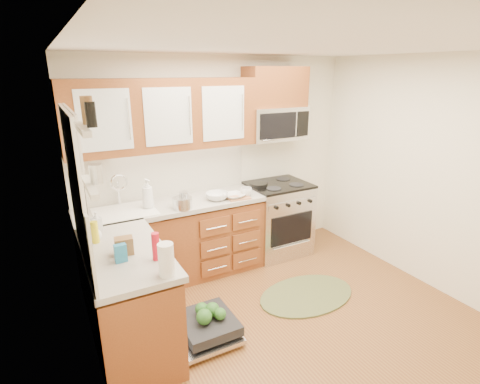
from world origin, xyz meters
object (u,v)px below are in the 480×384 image
bowl_a (234,196)px  cup (246,192)px  rug (307,295)px  stock_pot (182,203)px  bowl_b (217,196)px  cutting_board (239,198)px  range (277,218)px  paper_towel_roll (166,260)px  upper_cabinets (163,115)px  microwave (275,123)px  sink (126,223)px  skillet (259,185)px  dishwasher (204,328)px

bowl_a → cup: bearing=0.9°
rug → stock_pot: bearing=142.1°
bowl_b → cutting_board: bearing=-20.2°
rug → range: bearing=74.1°
cup → bowl_a: bearing=-179.1°
cutting_board → paper_towel_roll: bearing=-135.0°
upper_cabinets → range: 1.99m
microwave → sink: 2.13m
cup → range: bearing=17.2°
rug → bowl_a: (-0.43, 0.86, 0.94)m
upper_cabinets → microwave: (1.41, -0.02, -0.18)m
bowl_a → skillet: bearing=24.7°
bowl_a → stock_pot: bearing=-177.3°
upper_cabinets → cutting_board: upper_cabinets is taller
range → dishwasher: size_ratio=1.36×
rug → bowl_a: bowl_a is taller
range → dishwasher: 1.95m
cutting_board → stock_pot: bearing=-179.7°
upper_cabinets → bowl_a: (0.67, -0.32, -0.92)m
bowl_b → cup: size_ratio=1.92×
range → paper_towel_roll: paper_towel_roll is taller
microwave → paper_towel_roll: size_ratio=3.08×
dishwasher → rug: dishwasher is taller
skillet → paper_towel_roll: (-1.65, -1.48, 0.08)m
paper_towel_roll → cup: paper_towel_roll is taller
cutting_board → bowl_a: (-0.04, 0.03, 0.02)m
sink → skillet: bearing=1.3°
cutting_board → bowl_a: size_ratio=1.11×
upper_cabinets → sink: (-0.52, -0.16, -1.07)m
sink → cutting_board: size_ratio=2.45×
sink → skillet: 1.66m
rug → cup: bearing=107.6°
dishwasher → cup: 1.62m
paper_towel_roll → bowl_a: (1.20, 1.27, -0.10)m
range → cutting_board: (-0.69, -0.21, 0.46)m
cutting_board → dishwasher: bearing=-132.7°
upper_cabinets → dishwasher: upper_cabinets is taller
stock_pot → cutting_board: (0.68, 0.00, -0.05)m
sink → range: bearing=0.3°
upper_cabinets → sink: size_ratio=3.31×
dishwasher → cutting_board: (0.85, 0.92, 0.83)m
cup → sink: bearing=173.0°
sink → dishwasher: size_ratio=0.89×
rug → bowl_a: 1.35m
rug → cutting_board: bearing=115.0°
upper_cabinets → dishwasher: size_ratio=2.93×
stock_pot → microwave: bearing=13.6°
bowl_a → bowl_b: 0.20m
rug → bowl_b: 1.46m
stock_pot → bowl_a: 0.64m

